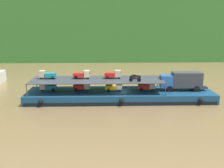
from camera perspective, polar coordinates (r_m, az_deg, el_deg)
The scene contains 14 objects.
ground_plane at distance 46.08m, azimuth 1.65°, elevation -3.27°, with size 400.00×400.00×0.00m, color brown.
hillside_far_bank at distance 104.00m, azimuth -0.32°, elevation 15.82°, with size 110.91×34.57×32.66m.
cargo_barge at distance 45.86m, azimuth 1.66°, elevation -2.37°, with size 30.76×7.92×1.50m.
covered_lorry at distance 47.23m, azimuth 14.36°, elevation 0.72°, with size 7.91×2.50×3.10m.
cargo_rack at distance 45.19m, azimuth -3.13°, elevation 0.89°, with size 21.56×6.54×2.00m.
mini_truck_lower_stern at distance 46.88m, azimuth -13.22°, elevation -0.56°, with size 2.78×1.26×1.38m.
mini_truck_lower_aft at distance 46.16m, azimuth -6.27°, elevation -0.50°, with size 2.79×1.28×1.38m.
mini_truck_lower_mid at distance 45.52m, azimuth 0.44°, elevation -0.61°, with size 2.77×1.26×1.38m.
mini_truck_lower_fore at distance 46.43m, azimuth 7.23°, elevation -0.45°, with size 2.76×1.23×1.38m.
mini_truck_upper_stern at distance 46.71m, azimuth -13.32°, elevation 1.90°, with size 2.75×1.22×1.38m.
mini_truck_upper_mid at distance 45.86m, azimuth -6.28°, elevation 1.97°, with size 2.78×1.27×1.38m.
mini_truck_upper_fore at distance 45.76m, azimuth 0.22°, elevation 2.02°, with size 2.79×1.29×1.38m.
motorcycle_upper_port at distance 43.44m, azimuth 4.78°, elevation 1.05°, with size 1.90×0.55×0.87m.
motorcycle_upper_centre at distance 45.37m, azimuth 4.82°, elevation 1.55°, with size 1.90×0.55×0.87m.
Camera 1 is at (-2.73, -44.23, 12.62)m, focal length 43.95 mm.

